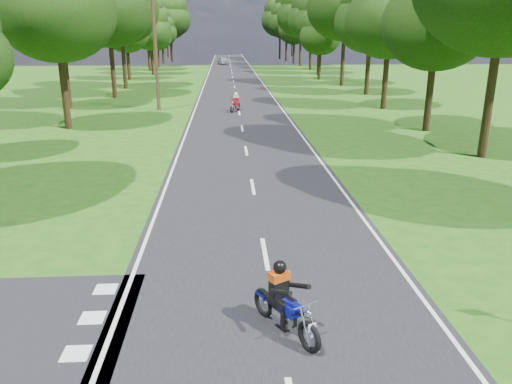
{
  "coord_description": "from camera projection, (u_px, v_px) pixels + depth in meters",
  "views": [
    {
      "loc": [
        -0.97,
        -10.07,
        5.65
      ],
      "look_at": [
        -0.12,
        4.0,
        1.1
      ],
      "focal_mm": 35.0,
      "sensor_mm": 36.0,
      "label": 1
    }
  ],
  "objects": [
    {
      "name": "treeline",
      "position": [
        242.0,
        11.0,
        65.96
      ],
      "size": [
        40.0,
        115.35,
        14.78
      ],
      "color": "black",
      "rests_on": "ground"
    },
    {
      "name": "telegraph_pole",
      "position": [
        156.0,
        54.0,
        36.36
      ],
      "size": [
        1.2,
        0.26,
        8.0
      ],
      "color": "#382616",
      "rests_on": "ground"
    },
    {
      "name": "rider_far_red",
      "position": [
        235.0,
        102.0,
        36.56
      ],
      "size": [
        1.11,
        1.74,
        1.38
      ],
      "primitive_type": null,
      "rotation": [
        0.0,
        0.0,
        -0.37
      ],
      "color": "#A10C1A",
      "rests_on": "main_road"
    },
    {
      "name": "road_markings",
      "position": [
        233.0,
        83.0,
        57.06
      ],
      "size": [
        7.4,
        140.0,
        0.01
      ],
      "color": "silver",
      "rests_on": "main_road"
    },
    {
      "name": "rider_near_blue",
      "position": [
        285.0,
        299.0,
        9.57
      ],
      "size": [
        1.4,
        1.81,
        1.47
      ],
      "primitive_type": null,
      "rotation": [
        0.0,
        0.0,
        0.53
      ],
      "color": "navy",
      "rests_on": "main_road"
    },
    {
      "name": "ground",
      "position": [
        272.0,
        292.0,
        11.36
      ],
      "size": [
        160.0,
        160.0,
        0.0
      ],
      "primitive_type": "plane",
      "color": "#1D4E12",
      "rests_on": "ground"
    },
    {
      "name": "distant_car",
      "position": [
        223.0,
        61.0,
        88.41
      ],
      "size": [
        2.46,
        4.13,
        1.32
      ],
      "primitive_type": "imported",
      "rotation": [
        0.0,
        0.0,
        0.25
      ],
      "color": "silver",
      "rests_on": "main_road"
    },
    {
      "name": "main_road",
      "position": [
        233.0,
        81.0,
        58.85
      ],
      "size": [
        7.0,
        140.0,
        0.02
      ],
      "primitive_type": "cube",
      "color": "black",
      "rests_on": "ground"
    }
  ]
}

